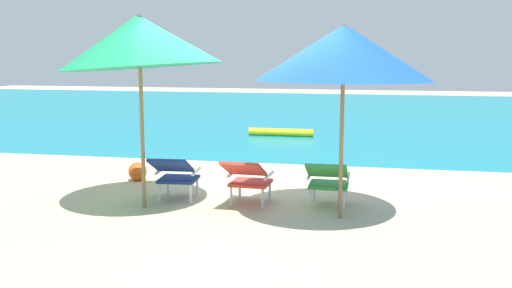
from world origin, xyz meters
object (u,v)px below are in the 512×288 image
lounge_chair_left (175,173)px  lounge_chair_center (247,177)px  swim_buoy (281,132)px  beach_umbrella_left (139,41)px  beach_ball (138,171)px  lounge_chair_right (328,179)px  beach_umbrella_right (344,53)px

lounge_chair_left → lounge_chair_center: bearing=-1.2°
swim_buoy → lounge_chair_center: size_ratio=1.78×
swim_buoy → beach_umbrella_left: size_ratio=0.60×
beach_ball → lounge_chair_center: bearing=-29.2°
swim_buoy → lounge_chair_left: 6.50m
lounge_chair_left → lounge_chair_right: same height
lounge_chair_right → beach_umbrella_right: size_ratio=0.36×
lounge_chair_left → lounge_chair_right: 2.10m
lounge_chair_center → beach_ball: size_ratio=3.03×
beach_umbrella_right → lounge_chair_center: bearing=164.7°
lounge_chair_center → beach_ball: lounge_chair_center is taller
beach_umbrella_left → lounge_chair_left: bearing=50.6°
beach_umbrella_left → beach_ball: (-0.74, 1.51, -2.05)m
beach_ball → lounge_chair_right: bearing=-18.7°
swim_buoy → beach_umbrella_left: (-0.75, -6.85, 2.10)m
swim_buoy → beach_ball: beach_ball is taller
beach_umbrella_left → swim_buoy: bearing=83.8°
swim_buoy → lounge_chair_center: (0.59, -6.50, 0.31)m
lounge_chair_left → beach_umbrella_left: 1.85m
beach_ball → beach_umbrella_right: bearing=-24.3°
lounge_chair_left → beach_ball: (-1.05, 1.14, -0.26)m
lounge_chair_left → lounge_chair_right: bearing=2.0°
lounge_chair_right → beach_umbrella_right: bearing=-66.6°
beach_umbrella_left → beach_ball: beach_umbrella_left is taller
swim_buoy → beach_ball: 5.54m
lounge_chair_right → beach_umbrella_right: (0.19, -0.44, 1.64)m
beach_umbrella_left → beach_umbrella_right: bearing=0.2°
swim_buoy → lounge_chair_left: size_ratio=1.76×
lounge_chair_right → beach_umbrella_left: beach_umbrella_left is taller
beach_umbrella_right → beach_ball: size_ratio=8.09×
lounge_chair_right → beach_ball: lounge_chair_right is taller
lounge_chair_center → lounge_chair_right: (1.07, 0.09, 0.00)m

